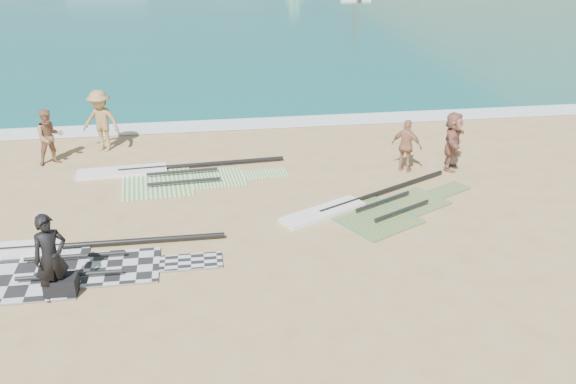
{
  "coord_description": "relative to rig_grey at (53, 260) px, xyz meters",
  "views": [
    {
      "loc": [
        -0.51,
        -9.77,
        7.22
      ],
      "look_at": [
        1.48,
        4.0,
        1.0
      ],
      "focal_mm": 40.0,
      "sensor_mm": 36.0,
      "label": 1
    }
  ],
  "objects": [
    {
      "name": "ground",
      "position": [
        3.91,
        -3.19,
        -0.05
      ],
      "size": [
        300.0,
        300.0,
        0.0
      ],
      "primitive_type": "plane",
      "color": "tan",
      "rests_on": "ground"
    },
    {
      "name": "surf_line",
      "position": [
        3.91,
        9.11,
        -0.05
      ],
      "size": [
        300.0,
        1.2,
        0.04
      ],
      "primitive_type": "cube",
      "color": "white",
      "rests_on": "ground"
    },
    {
      "name": "rig_grey",
      "position": [
        0.0,
        0.0,
        0.0
      ],
      "size": [
        6.53,
        2.56,
        0.21
      ],
      "rotation": [
        0.0,
        0.0,
        0.0
      ],
      "color": "black",
      "rests_on": "ground"
    },
    {
      "name": "rig_green",
      "position": [
        2.32,
        4.6,
        -0.0
      ],
      "size": [
        6.14,
        2.48,
        0.2
      ],
      "rotation": [
        0.0,
        0.0,
        0.08
      ],
      "color": "#53A82A",
      "rests_on": "ground"
    },
    {
      "name": "rig_orange",
      "position": [
        7.59,
        1.59,
        -0.0
      ],
      "size": [
        5.59,
        3.81,
        0.2
      ],
      "rotation": [
        0.0,
        0.0,
        0.49
      ],
      "color": "orange",
      "rests_on": "ground"
    },
    {
      "name": "gear_bag_near",
      "position": [
        0.44,
        -1.35,
        0.15
      ],
      "size": [
        0.65,
        0.48,
        0.4
      ],
      "primitive_type": "cube",
      "rotation": [
        0.0,
        0.0,
        -0.04
      ],
      "color": "black",
      "rests_on": "ground"
    },
    {
      "name": "person_wetsuit",
      "position": [
        0.36,
        -1.47,
        0.87
      ],
      "size": [
        0.8,
        0.71,
        1.84
      ],
      "primitive_type": "imported",
      "rotation": [
        0.0,
        0.0,
        0.49
      ],
      "color": "black",
      "rests_on": "ground"
    },
    {
      "name": "beachgoer_left",
      "position": [
        -1.1,
        6.16,
        0.81
      ],
      "size": [
        1.03,
        0.94,
        1.72
      ],
      "primitive_type": "imported",
      "rotation": [
        0.0,
        0.0,
        0.43
      ],
      "color": "#98684B",
      "rests_on": "ground"
    },
    {
      "name": "beachgoer_mid",
      "position": [
        0.3,
        7.13,
        0.94
      ],
      "size": [
        1.48,
        1.21,
        1.99
      ],
      "primitive_type": "imported",
      "rotation": [
        0.0,
        0.0,
        -0.43
      ],
      "color": "#A37F4A",
      "rests_on": "ground"
    },
    {
      "name": "beachgoer_back",
      "position": [
        9.36,
        4.03,
        0.74
      ],
      "size": [
        0.97,
        0.89,
        1.59
      ],
      "primitive_type": "imported",
      "rotation": [
        0.0,
        0.0,
        2.46
      ],
      "color": "tan",
      "rests_on": "ground"
    },
    {
      "name": "beachgoer_right",
      "position": [
        10.77,
        4.03,
        0.83
      ],
      "size": [
        1.2,
        1.7,
        1.76
      ],
      "primitive_type": "imported",
      "rotation": [
        0.0,
        0.0,
        1.1
      ],
      "color": "#9B6353",
      "rests_on": "ground"
    }
  ]
}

